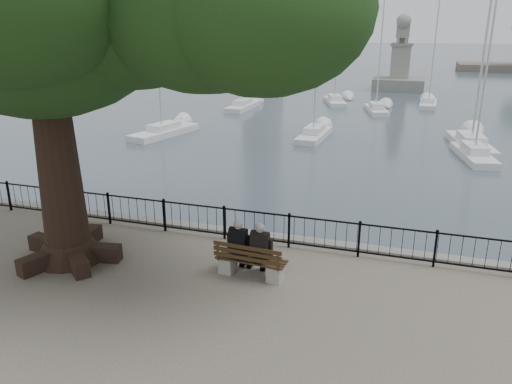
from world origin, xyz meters
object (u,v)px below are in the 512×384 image
at_px(person_right, 262,252).
at_px(lion_monument, 400,71).
at_px(bench, 250,265).
at_px(person_left, 241,248).

bearing_deg(person_right, lion_monument, 88.58).
height_order(bench, lion_monument, lion_monument).
bearing_deg(lion_monument, person_right, -91.42).
bearing_deg(bench, person_left, 157.76).
distance_m(bench, lion_monument, 49.49).
relative_size(bench, person_left, 1.22).
bearing_deg(lion_monument, bench, -91.74).
relative_size(bench, person_right, 1.22).
height_order(person_left, person_right, same).
bearing_deg(person_right, person_left, 176.23).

